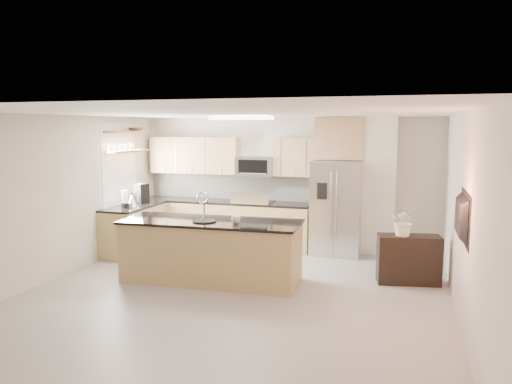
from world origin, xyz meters
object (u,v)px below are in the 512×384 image
(platter, at_px, (204,221))
(blender, at_px, (125,200))
(television, at_px, (457,217))
(cup, at_px, (236,220))
(credenza, at_px, (409,259))
(bowl, at_px, (136,128))
(coffee_maker, at_px, (141,194))
(island, at_px, (211,251))
(refrigerator, at_px, (337,208))
(flower_vase, at_px, (405,214))
(range, at_px, (254,224))
(microwave, at_px, (256,166))
(kettle, at_px, (132,200))

(platter, bearing_deg, blender, 152.74)
(television, bearing_deg, platter, 78.86)
(cup, bearing_deg, credenza, 19.01)
(credenza, height_order, television, television)
(platter, xyz_separation_m, bowl, (-2.21, 1.81, 1.41))
(credenza, xyz_separation_m, coffee_maker, (-5.08, 0.77, 0.72))
(credenza, height_order, blender, blender)
(island, distance_m, cup, 0.69)
(refrigerator, xyz_separation_m, platter, (-1.70, -2.38, 0.08))
(island, height_order, flower_vase, flower_vase)
(bowl, bearing_deg, range, 15.27)
(platter, distance_m, blender, 2.30)
(island, relative_size, cup, 21.04)
(microwave, bearing_deg, cup, -79.55)
(cup, height_order, kettle, kettle)
(island, height_order, credenza, island)
(credenza, distance_m, blender, 5.11)
(refrigerator, height_order, kettle, refrigerator)
(microwave, relative_size, island, 0.27)
(blender, xyz_separation_m, flower_vase, (4.98, -0.22, 0.04))
(range, height_order, television, television)
(range, bearing_deg, microwave, 90.00)
(refrigerator, bearing_deg, island, -125.86)
(refrigerator, xyz_separation_m, bowl, (-3.91, -0.57, 1.49))
(cup, bearing_deg, blender, 158.24)
(refrigerator, xyz_separation_m, island, (-1.64, -2.26, -0.41))
(platter, relative_size, bowl, 1.07)
(credenza, bearing_deg, bowl, 160.08)
(platter, bearing_deg, refrigerator, 54.49)
(platter, relative_size, coffee_maker, 0.98)
(coffee_maker, bearing_deg, microwave, 22.49)
(coffee_maker, bearing_deg, refrigerator, 10.52)
(flower_vase, bearing_deg, platter, -164.17)
(coffee_maker, bearing_deg, island, -36.47)
(cup, distance_m, television, 3.15)
(flower_vase, relative_size, television, 0.65)
(credenza, xyz_separation_m, cup, (-2.52, -0.87, 0.64))
(microwave, height_order, credenza, microwave)
(kettle, height_order, coffee_maker, coffee_maker)
(kettle, height_order, flower_vase, flower_vase)
(platter, bearing_deg, range, 89.15)
(range, distance_m, refrigerator, 1.71)
(range, relative_size, cup, 8.47)
(coffee_maker, relative_size, television, 0.35)
(blender, bearing_deg, platter, -27.26)
(bowl, distance_m, flower_vase, 5.40)
(credenza, distance_m, platter, 3.21)
(microwave, bearing_deg, bowl, -161.83)
(microwave, height_order, blender, microwave)
(microwave, xyz_separation_m, television, (3.51, -3.24, -0.28))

